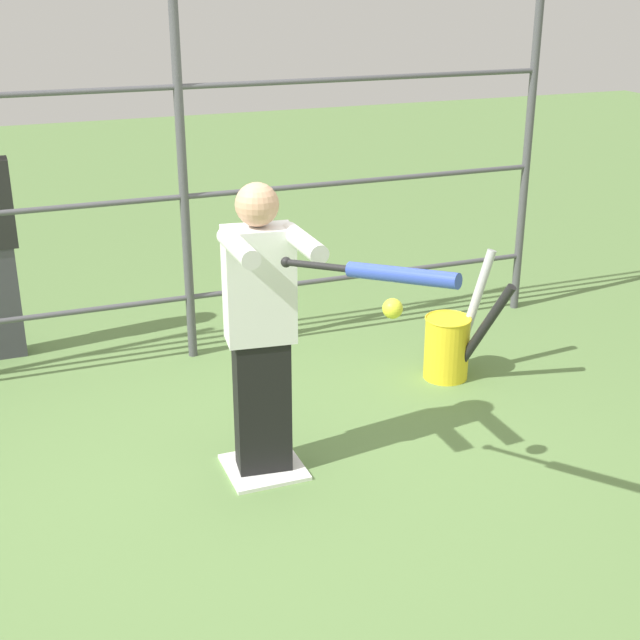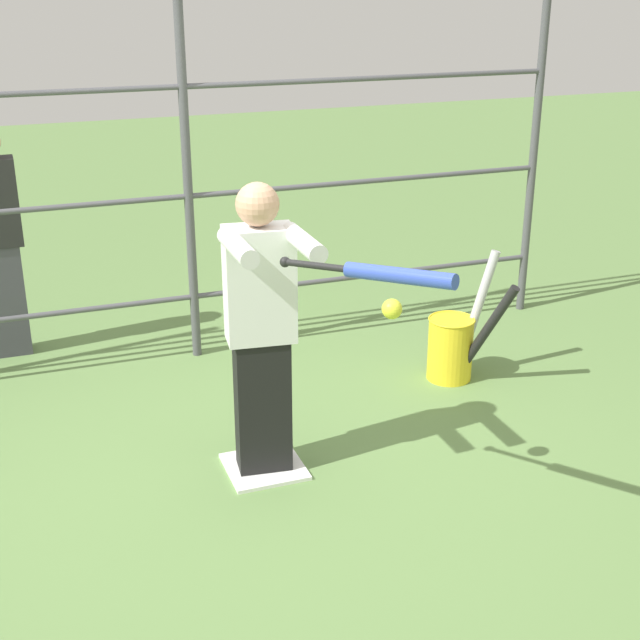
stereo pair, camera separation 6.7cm
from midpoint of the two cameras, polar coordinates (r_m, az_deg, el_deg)
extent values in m
plane|color=#608447|center=(4.82, -3.17, -9.46)|extent=(24.00, 24.00, 0.00)
cube|color=white|center=(4.82, -3.18, -9.36)|extent=(0.40, 0.40, 0.02)
cylinder|color=#4C4C51|center=(6.78, 13.97, 12.31)|extent=(0.06, 0.06, 2.92)
cylinder|color=#4C4C51|center=(5.77, -8.27, 11.16)|extent=(0.06, 0.06, 2.92)
cylinder|color=#4C4C51|center=(6.05, -7.75, 1.50)|extent=(5.14, 0.04, 0.04)
cylinder|color=#4C4C51|center=(5.85, -8.09, 7.85)|extent=(5.14, 0.04, 0.04)
cylinder|color=#4C4C51|center=(5.72, -8.46, 14.56)|extent=(5.14, 0.04, 0.04)
cube|color=black|center=(4.64, -3.27, -5.50)|extent=(0.30, 0.21, 0.75)
cube|color=white|center=(4.38, -3.45, 2.28)|extent=(0.36, 0.23, 0.59)
sphere|color=tan|center=(4.26, -3.57, 7.40)|extent=(0.21, 0.21, 0.21)
cylinder|color=white|center=(4.14, -0.59, 4.98)|extent=(0.09, 0.41, 0.09)
cylinder|color=white|center=(4.08, -4.81, 4.68)|extent=(0.09, 0.41, 0.09)
sphere|color=black|center=(3.92, -1.76, 3.73)|extent=(0.05, 0.05, 0.05)
cylinder|color=black|center=(3.82, 0.22, 3.50)|extent=(0.21, 0.30, 0.06)
cylinder|color=#334CB2|center=(3.59, 5.64, 2.85)|extent=(0.34, 0.46, 0.11)
sphere|color=yellow|center=(4.11, 5.09, 0.71)|extent=(0.10, 0.10, 0.10)
cylinder|color=yellow|center=(5.79, 8.65, -1.84)|extent=(0.29, 0.29, 0.41)
torus|color=yellow|center=(5.71, 8.77, 0.04)|extent=(0.30, 0.30, 0.01)
cylinder|color=#B2B2B7|center=(5.77, 10.29, 0.48)|extent=(0.28, 0.08, 0.81)
cylinder|color=black|center=(5.64, 10.86, -0.80)|extent=(0.28, 0.36, 0.69)
cube|color=#3F3F47|center=(6.39, -19.16, 1.20)|extent=(0.26, 0.16, 0.77)
camera|label=1|loc=(0.03, -89.56, 0.18)|focal=50.00mm
camera|label=2|loc=(0.03, 90.44, -0.18)|focal=50.00mm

